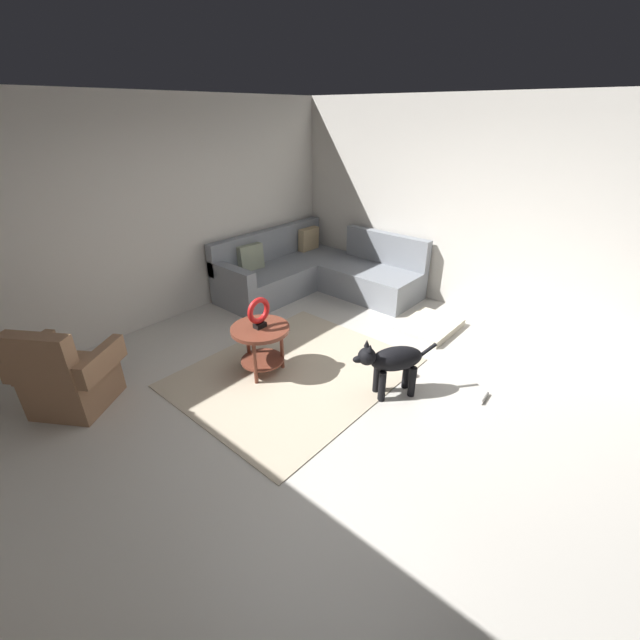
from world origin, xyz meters
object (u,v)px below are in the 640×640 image
at_px(armchair, 68,378).
at_px(dog_toy_rope, 483,397).
at_px(sectional_couch, 316,273).
at_px(torus_sculpture, 259,312).
at_px(side_table, 261,338).
at_px(dog_bed_mat, 429,326).
at_px(dog, 392,362).
at_px(dog_toy_ball, 409,373).

height_order(armchair, dog_toy_rope, armchair).
bearing_deg(sectional_couch, torus_sculpture, -152.66).
height_order(side_table, dog_bed_mat, side_table).
bearing_deg(sectional_couch, side_table, -152.66).
xyz_separation_m(dog_bed_mat, dog, (-1.48, -0.34, 0.33)).
relative_size(sectional_couch, dog_bed_mat, 2.81).
bearing_deg(dog_bed_mat, sectional_couch, 89.84).
bearing_deg(torus_sculpture, dog, -65.71).
xyz_separation_m(torus_sculpture, dog_bed_mat, (2.04, -0.89, -0.67)).
xyz_separation_m(sectional_couch, dog, (-1.49, -2.28, 0.09)).
bearing_deg(dog, dog_bed_mat, -42.20).
xyz_separation_m(armchair, dog_bed_mat, (3.58, -1.78, -0.28)).
height_order(dog_toy_ball, dog_toy_rope, dog_toy_ball).
relative_size(sectional_couch, side_table, 3.75).
distance_m(dog_bed_mat, dog_toy_rope, 1.45).
relative_size(torus_sculpture, dog_toy_rope, 1.73).
distance_m(sectional_couch, dog, 2.73).
bearing_deg(dog_bed_mat, dog_toy_ball, -162.71).
height_order(dog, dog_toy_ball, dog).
relative_size(sectional_couch, torus_sculpture, 6.90).
bearing_deg(torus_sculpture, dog_toy_rope, -61.36).
height_order(torus_sculpture, dog_toy_ball, torus_sculpture).
bearing_deg(dog_toy_ball, torus_sculpture, 127.77).
relative_size(dog_bed_mat, dog_toy_ball, 8.48).
height_order(sectional_couch, armchair, same).
bearing_deg(torus_sculpture, armchair, 149.88).
relative_size(side_table, dog_bed_mat, 0.75).
relative_size(torus_sculpture, dog_toy_ball, 3.46).
height_order(sectional_couch, torus_sculpture, sectional_couch).
bearing_deg(dog_toy_ball, dog_bed_mat, 17.29).
relative_size(torus_sculpture, dog, 0.45).
height_order(sectional_couch, dog_toy_ball, sectional_couch).
height_order(dog_bed_mat, dog_toy_ball, dog_toy_ball).
bearing_deg(dog_toy_rope, sectional_couch, 72.21).
bearing_deg(side_table, dog_bed_mat, -23.51).
distance_m(sectional_couch, dog_bed_mat, 1.96).
bearing_deg(side_table, torus_sculpture, -82.87).
bearing_deg(dog_toy_rope, dog, 125.14).
distance_m(torus_sculpture, dog_bed_mat, 2.32).
height_order(torus_sculpture, dog_toy_rope, torus_sculpture).
xyz_separation_m(sectional_couch, dog_toy_ball, (-1.09, -2.28, -0.24)).
distance_m(dog, dog_toy_rope, 0.97).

